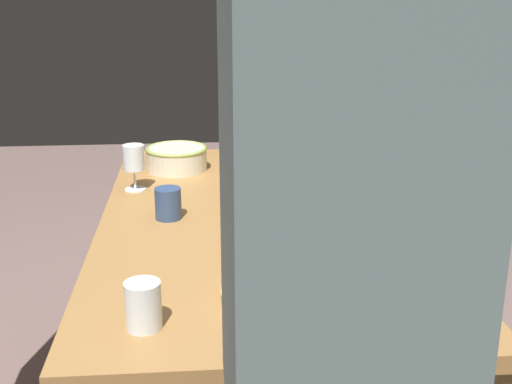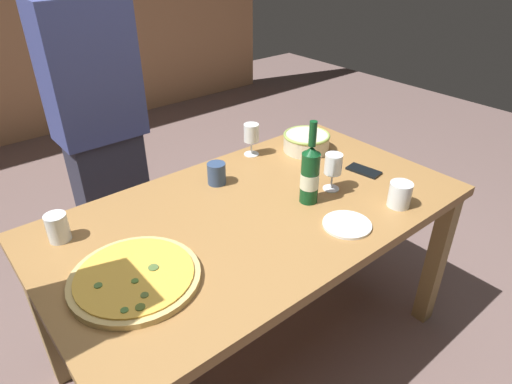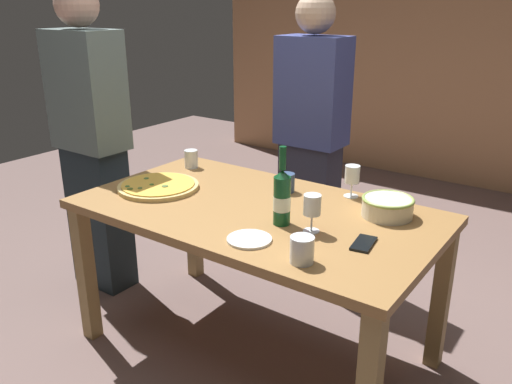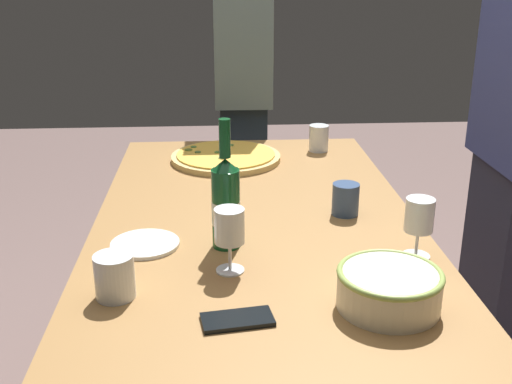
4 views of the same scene
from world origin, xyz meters
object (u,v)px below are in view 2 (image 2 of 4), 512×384
at_px(side_plate, 347,225).
at_px(person_guest_left, 100,130).
at_px(cup_spare, 400,195).
at_px(pizza, 135,277).
at_px(cell_phone, 364,171).
at_px(serving_bowl, 306,141).
at_px(dining_table, 256,229).
at_px(cup_ceramic, 58,227).
at_px(wine_bottle, 310,174).
at_px(cup_amber, 216,174).
at_px(wine_glass_by_bottle, 251,134).
at_px(wine_glass_near_pizza, 333,166).

relative_size(side_plate, person_guest_left, 0.10).
bearing_deg(cup_spare, pizza, 165.22).
bearing_deg(cell_phone, serving_bowl, 88.27).
bearing_deg(dining_table, cup_ceramic, 156.36).
height_order(pizza, wine_bottle, wine_bottle).
relative_size(cup_amber, cup_ceramic, 0.92).
height_order(wine_glass_by_bottle, person_guest_left, person_guest_left).
bearing_deg(dining_table, wine_glass_by_bottle, 52.90).
distance_m(cup_spare, cell_phone, 0.29).
relative_size(dining_table, wine_bottle, 4.85).
bearing_deg(cup_spare, serving_bowl, 82.05).
height_order(side_plate, cell_phone, same).
bearing_deg(cup_amber, pizza, -148.26).
height_order(serving_bowl, cup_spare, cup_spare).
xyz_separation_m(dining_table, pizza, (-0.53, -0.08, 0.11)).
distance_m(pizza, cup_ceramic, 0.37).
height_order(wine_glass_by_bottle, cup_spare, wine_glass_by_bottle).
height_order(wine_bottle, cup_ceramic, wine_bottle).
bearing_deg(serving_bowl, side_plate, -121.96).
distance_m(pizza, wine_glass_by_bottle, 0.94).
xyz_separation_m(cup_spare, person_guest_left, (-0.66, 1.21, 0.05)).
relative_size(serving_bowl, cell_phone, 1.53).
relative_size(cup_amber, person_guest_left, 0.05).
distance_m(wine_glass_by_bottle, person_guest_left, 0.71).
distance_m(side_plate, cell_phone, 0.43).
distance_m(wine_glass_near_pizza, cup_spare, 0.28).
bearing_deg(wine_bottle, side_plate, -93.82).
bearing_deg(cup_ceramic, cup_amber, -2.17).
bearing_deg(serving_bowl, cell_phone, -83.13).
height_order(dining_table, wine_glass_by_bottle, wine_glass_by_bottle).
bearing_deg(wine_glass_by_bottle, person_guest_left, 135.31).
distance_m(cup_amber, cup_ceramic, 0.63).
bearing_deg(pizza, dining_table, 7.99).
distance_m(cup_ceramic, cell_phone, 1.24).
relative_size(dining_table, pizza, 4.06).
height_order(cup_amber, cell_phone, cup_amber).
bearing_deg(side_plate, cup_ceramic, 144.89).
relative_size(serving_bowl, cup_amber, 2.42).
bearing_deg(wine_glass_by_bottle, wine_bottle, -101.17).
relative_size(dining_table, cup_amber, 17.54).
bearing_deg(pizza, cup_amber, 31.74).
bearing_deg(wine_glass_near_pizza, side_plate, -125.55).
relative_size(pizza, cell_phone, 2.73).
bearing_deg(serving_bowl, pizza, -163.08).
bearing_deg(wine_glass_by_bottle, serving_bowl, -29.39).
distance_m(cup_spare, side_plate, 0.26).
bearing_deg(cup_ceramic, person_guest_left, 55.56).
height_order(serving_bowl, wine_glass_near_pizza, wine_glass_near_pizza).
bearing_deg(cell_phone, side_plate, -157.98).
height_order(pizza, wine_glass_by_bottle, wine_glass_by_bottle).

